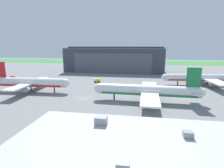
# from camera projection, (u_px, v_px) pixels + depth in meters

# --- Properties ---
(ground_plane) EXTENTS (440.00, 440.00, 0.00)m
(ground_plane) POSITION_uv_depth(u_px,v_px,m) (83.00, 98.00, 75.06)
(ground_plane) COLOR slate
(grass_field_strip) EXTENTS (440.00, 56.00, 0.08)m
(grass_field_strip) POSITION_uv_depth(u_px,v_px,m) (124.00, 62.00, 239.59)
(grass_field_strip) COLOR #3C853F
(grass_field_strip) RESTS_ON ground_plane
(maintenance_hangar) EXTENTS (79.40, 29.08, 20.48)m
(maintenance_hangar) POSITION_uv_depth(u_px,v_px,m) (115.00, 60.00, 152.88)
(maintenance_hangar) COLOR #383D47
(maintenance_hangar) RESTS_ON ground_plane
(airliner_near_right) EXTENTS (37.50, 29.95, 13.96)m
(airliner_near_right) POSITION_uv_depth(u_px,v_px,m) (31.00, 83.00, 84.61)
(airliner_near_right) COLOR silver
(airliner_near_right) RESTS_ON ground_plane
(airliner_far_left) EXTENTS (47.56, 38.38, 12.76)m
(airliner_far_left) POSITION_uv_depth(u_px,v_px,m) (206.00, 78.00, 98.91)
(airliner_far_left) COLOR silver
(airliner_far_left) RESTS_ON ground_plane
(airliner_near_left) EXTENTS (42.04, 36.75, 13.69)m
(airliner_near_left) POSITION_uv_depth(u_px,v_px,m) (147.00, 91.00, 69.66)
(airliner_near_left) COLOR white
(airliner_near_left) RESTS_ON ground_plane
(baggage_tug) EXTENTS (3.38, 5.19, 2.28)m
(baggage_tug) POSITION_uv_depth(u_px,v_px,m) (12.00, 77.00, 117.10)
(baggage_tug) COLOR #AD1E19
(baggage_tug) RESTS_ON ground_plane
(ops_van) EXTENTS (3.63, 2.36, 2.11)m
(ops_van) POSITION_uv_depth(u_px,v_px,m) (97.00, 80.00, 107.49)
(ops_van) COLOR silver
(ops_van) RESTS_ON ground_plane
(terminal_block_west) EXTENTS (44.62, 21.31, 8.62)m
(terminal_block_west) POSITION_uv_depth(u_px,v_px,m) (154.00, 167.00, 27.20)
(terminal_block_west) COLOR #B2ADA3
(terminal_block_west) RESTS_ON ground_plane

